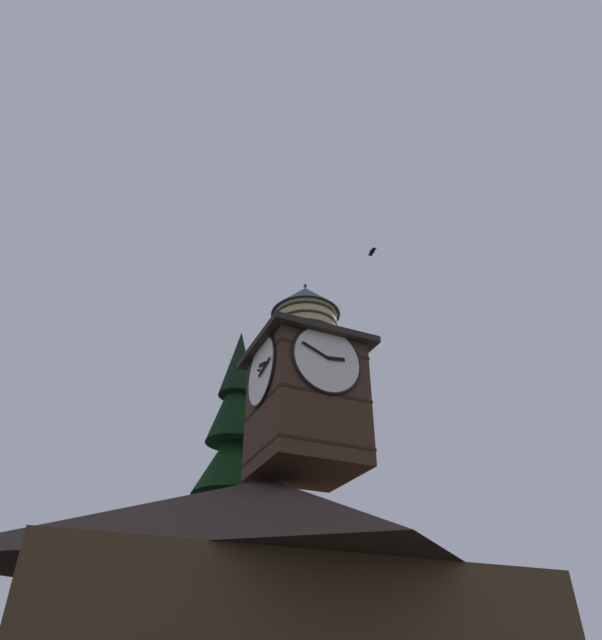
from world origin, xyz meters
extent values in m
pyramid|color=#2D231E|center=(-0.08, -2.17, 6.19)|extent=(14.50, 11.40, 3.17)
cube|color=#422B1E|center=(-1.04, -1.18, 10.03)|extent=(3.43, 3.43, 4.52)
cube|color=black|center=(-1.04, -1.18, 8.31)|extent=(3.47, 3.47, 0.10)
cube|color=black|center=(-1.04, -1.18, 10.01)|extent=(3.47, 3.47, 0.10)
cube|color=black|center=(-1.04, -1.18, 11.70)|extent=(3.47, 3.47, 0.10)
cylinder|color=white|center=(-1.04, 0.56, 11.28)|extent=(2.57, 0.10, 2.57)
torus|color=black|center=(-1.04, 0.59, 11.28)|extent=(2.67, 0.10, 2.67)
cube|color=black|center=(-1.36, 0.66, 11.32)|extent=(0.65, 0.04, 0.19)
cube|color=black|center=(-0.55, 0.66, 11.48)|extent=(1.01, 0.04, 0.48)
sphere|color=black|center=(-1.04, 0.67, 11.28)|extent=(0.10, 0.10, 0.10)
cylinder|color=white|center=(0.71, -1.18, 11.28)|extent=(0.10, 2.57, 2.57)
torus|color=black|center=(0.73, -1.18, 11.28)|extent=(0.10, 2.67, 2.67)
cube|color=black|center=(0.81, -0.87, 11.37)|extent=(0.04, 0.65, 0.29)
cube|color=black|center=(0.81, -0.67, 11.16)|extent=(0.04, 1.04, 0.32)
sphere|color=black|center=(0.82, -1.18, 11.28)|extent=(0.10, 0.10, 0.10)
cube|color=#2D231E|center=(-1.04, -1.18, 12.41)|extent=(4.13, 4.13, 0.25)
cylinder|color=tan|center=(-1.04, -1.18, 13.33)|extent=(2.46, 2.46, 1.59)
cylinder|color=#2D2319|center=(-1.04, -1.18, 12.74)|extent=(2.52, 2.52, 0.10)
cylinder|color=#2D2319|center=(-1.04, -1.18, 13.14)|extent=(2.52, 2.52, 0.10)
cylinder|color=#2D2319|center=(-1.04, -1.18, 13.53)|extent=(2.52, 2.52, 0.10)
cylinder|color=#2D2319|center=(-1.04, -1.18, 13.93)|extent=(2.52, 2.52, 0.10)
cone|color=#2D3847|center=(-1.04, -1.18, 14.81)|extent=(2.76, 2.76, 1.35)
sphere|color=#424C5B|center=(-1.04, -1.18, 15.58)|extent=(0.16, 0.16, 0.16)
cone|color=black|center=(-0.39, -7.56, 3.52)|extent=(5.78, 5.78, 4.04)
cone|color=black|center=(-0.39, -7.56, 5.50)|extent=(4.99, 4.99, 3.31)
cone|color=black|center=(-0.39, -7.56, 8.19)|extent=(4.19, 4.19, 4.01)
cone|color=black|center=(-0.39, -7.56, 10.12)|extent=(3.40, 3.40, 3.20)
cone|color=black|center=(-0.39, -7.56, 12.85)|extent=(2.61, 2.61, 3.97)
cone|color=black|center=(-0.39, -7.56, 14.98)|extent=(1.82, 1.82, 3.54)
sphere|color=silver|center=(-12.15, -36.30, 16.93)|extent=(1.59, 1.59, 1.59)
ellipsoid|color=black|center=(-5.48, -2.68, 20.10)|extent=(0.31, 0.20, 0.16)
cube|color=black|center=(-5.50, -2.83, 20.10)|extent=(0.24, 0.34, 0.09)
cube|color=black|center=(-5.45, -2.52, 20.10)|extent=(0.24, 0.34, 0.09)
camera|label=1|loc=(6.53, 15.20, 2.30)|focal=30.49mm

